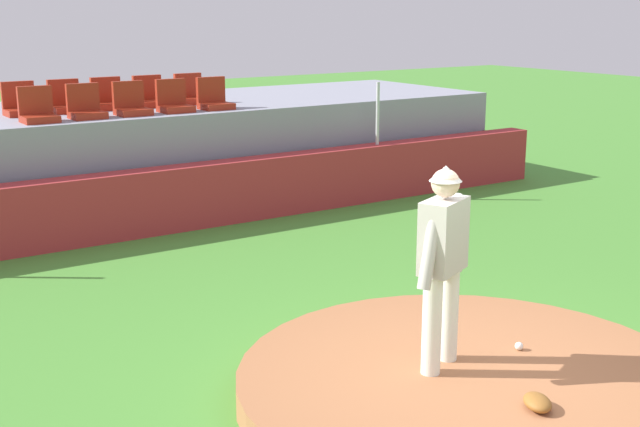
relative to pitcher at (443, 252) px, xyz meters
The scene contains 18 objects.
ground_plane 1.28m from the pitcher, 61.49° to the right, with size 60.00×60.00×0.00m, color #478A31.
pitchers_mound 1.16m from the pitcher, 61.49° to the right, with size 3.92×3.92×0.25m, color #A0643E.
pitcher is the anchor object (origin of this frame).
baseball 1.27m from the pitcher, ahead, with size 0.07×0.07×0.07m, color white.
fielding_glove 1.39m from the pitcher, 84.73° to the right, with size 0.30×0.20×0.11m, color brown.
brick_barrier 6.30m from the pitcher, 88.78° to the left, with size 14.76×0.40×0.94m, color #A72D2F.
fence_post_right 7.48m from the pitcher, 56.74° to the left, with size 0.06×0.06×1.05m, color silver.
bleacher_platform 8.44m from the pitcher, 89.09° to the left, with size 13.77×3.51×1.62m, color gray.
stadium_chair_0 7.30m from the pitcher, 99.89° to the left, with size 0.48×0.44×0.50m.
stadium_chair_1 7.26m from the pitcher, 94.33° to the left, with size 0.48×0.44×0.50m.
stadium_chair_2 7.24m from the pitcher, 88.78° to the left, with size 0.48×0.44×0.50m.
stadium_chair_3 7.29m from the pitcher, 83.29° to the left, with size 0.48×0.44×0.50m.
stadium_chair_4 7.39m from the pitcher, 77.95° to the left, with size 0.48×0.44×0.50m.
stadium_chair_5 8.20m from the pitcher, 98.80° to the left, with size 0.48×0.44×0.50m.
stadium_chair_6 8.12m from the pitcher, 94.00° to the left, with size 0.48×0.44×0.50m.
stadium_chair_7 8.14m from the pitcher, 89.11° to the left, with size 0.48×0.44×0.50m.
stadium_chair_8 8.16m from the pitcher, 84.21° to the left, with size 0.48×0.44×0.50m.
stadium_chair_9 8.28m from the pitcher, 79.13° to the left, with size 0.48×0.44×0.50m.
Camera 1 is at (-4.65, -4.73, 3.22)m, focal length 47.33 mm.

